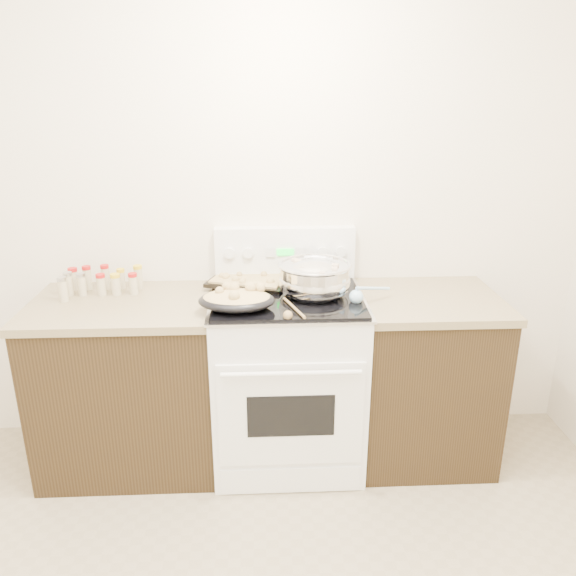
{
  "coord_description": "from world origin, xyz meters",
  "views": [
    {
      "loc": [
        0.22,
        -1.23,
        1.92
      ],
      "look_at": [
        0.35,
        1.37,
        1.0
      ],
      "focal_mm": 35.0,
      "sensor_mm": 36.0,
      "label": 1
    }
  ],
  "objects": [
    {
      "name": "room_shell",
      "position": [
        0.0,
        0.0,
        1.7
      ],
      "size": [
        4.1,
        3.6,
        2.75
      ],
      "color": "white",
      "rests_on": "ground"
    },
    {
      "name": "kitchen_range",
      "position": [
        0.35,
        1.42,
        0.49
      ],
      "size": [
        0.78,
        0.73,
        1.22
      ],
      "color": "white",
      "rests_on": "ground"
    },
    {
      "name": "counter_left",
      "position": [
        -0.48,
        1.43,
        0.46
      ],
      "size": [
        0.93,
        0.67,
        0.92
      ],
      "color": "black",
      "rests_on": "ground"
    },
    {
      "name": "mixing_bowl",
      "position": [
        0.49,
        1.42,
        1.03
      ],
      "size": [
        0.41,
        0.41,
        0.22
      ],
      "color": "silver",
      "rests_on": "kitchen_range"
    },
    {
      "name": "wooden_spoon",
      "position": [
        0.35,
        1.16,
        0.95
      ],
      "size": [
        0.1,
        0.26,
        0.04
      ],
      "color": "olive",
      "rests_on": "kitchen_range"
    },
    {
      "name": "baking_sheet",
      "position": [
        0.15,
        1.62,
        0.96
      ],
      "size": [
        0.49,
        0.41,
        0.06
      ],
      "color": "black",
      "rests_on": "kitchen_range"
    },
    {
      "name": "roasting_pan",
      "position": [
        0.1,
        1.25,
        0.99
      ],
      "size": [
        0.38,
        0.28,
        0.12
      ],
      "color": "black",
      "rests_on": "kitchen_range"
    },
    {
      "name": "counter_right",
      "position": [
        1.08,
        1.43,
        0.46
      ],
      "size": [
        0.73,
        0.67,
        0.92
      ],
      "color": "black",
      "rests_on": "ground"
    },
    {
      "name": "blue_ladle",
      "position": [
        0.69,
        1.32,
        0.97
      ],
      "size": [
        0.23,
        0.16,
        0.09
      ],
      "color": "#9BC8E8",
      "rests_on": "kitchen_range"
    },
    {
      "name": "spice_jars",
      "position": [
        -0.63,
        1.57,
        0.98
      ],
      "size": [
        0.39,
        0.23,
        0.13
      ],
      "color": "#BFB28C",
      "rests_on": "counter_left"
    }
  ]
}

